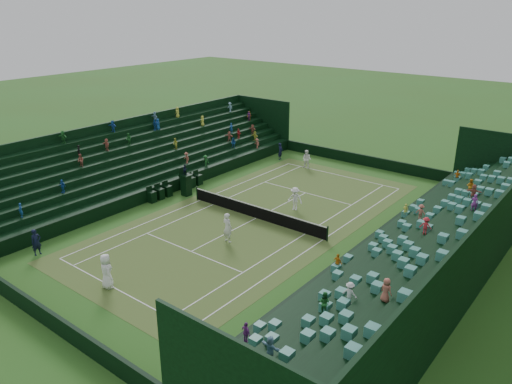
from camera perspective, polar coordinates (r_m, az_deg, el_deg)
ground at (r=35.20m, az=0.00°, el=-3.04°), size 160.00×160.00×0.00m
court_surface at (r=35.20m, az=0.00°, el=-3.04°), size 12.97×26.77×0.01m
perimeter_wall_north at (r=47.74m, az=11.94°, el=3.64°), size 17.17×0.20×1.00m
perimeter_wall_south at (r=25.99m, az=-22.90°, el=-12.98°), size 17.17×0.20×1.00m
perimeter_wall_east at (r=30.96m, az=12.49°, el=-6.07°), size 0.20×31.77×1.00m
perimeter_wall_west at (r=40.45m, az=-9.47°, el=0.67°), size 0.20×31.77×1.00m
north_grandstand at (r=29.19m, az=20.02°, el=-6.33°), size 6.60×32.00×4.90m
south_grandstand at (r=43.17m, az=-13.32°, el=3.15°), size 6.60×32.00×4.90m
tennis_net at (r=34.99m, az=0.00°, el=-2.26°), size 11.67×0.10×1.06m
umpire_chair at (r=39.43m, az=-8.02°, el=1.12°), size 0.81×0.81×2.53m
courtside_chairs at (r=40.23m, az=-9.13°, el=0.52°), size 0.57×5.54×1.23m
player_near_west at (r=27.79m, az=-16.73°, el=-8.66°), size 1.11×0.89×1.97m
player_near_east at (r=31.53m, az=-3.28°, el=-4.08°), size 0.75×0.53×1.97m
player_far_west at (r=45.87m, az=5.83°, el=3.75°), size 0.90×0.74×1.71m
player_far_east at (r=36.43m, az=4.48°, el=-0.77°), size 1.25×0.89×1.75m
line_judge_north at (r=48.31m, az=2.80°, el=4.67°), size 0.49×0.66×1.64m
line_judge_south at (r=32.77m, az=-23.82°, el=-5.27°), size 0.43×0.62×1.64m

